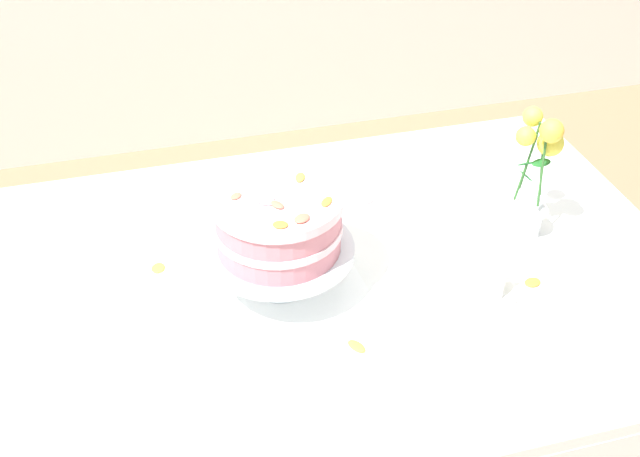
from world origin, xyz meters
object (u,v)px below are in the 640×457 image
(layer_cake, at_px, (278,221))
(teacup, at_px, (486,284))
(flower_vase, at_px, (533,181))
(cake_stand, at_px, (280,254))
(dining_table, at_px, (349,313))

(layer_cake, height_order, teacup, layer_cake)
(layer_cake, distance_m, flower_vase, 0.55)
(teacup, bearing_deg, cake_stand, 161.45)
(cake_stand, bearing_deg, dining_table, -5.95)
(layer_cake, distance_m, teacup, 0.42)
(flower_vase, distance_m, teacup, 0.26)
(cake_stand, height_order, layer_cake, layer_cake)
(layer_cake, height_order, flower_vase, flower_vase)
(dining_table, distance_m, cake_stand, 0.22)
(dining_table, relative_size, cake_stand, 4.83)
(layer_cake, bearing_deg, dining_table, -5.90)
(flower_vase, bearing_deg, teacup, -135.72)
(cake_stand, xyz_separation_m, layer_cake, (0.00, -0.00, 0.08))
(dining_table, xyz_separation_m, teacup, (0.24, -0.11, 0.12))
(dining_table, bearing_deg, cake_stand, 174.05)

